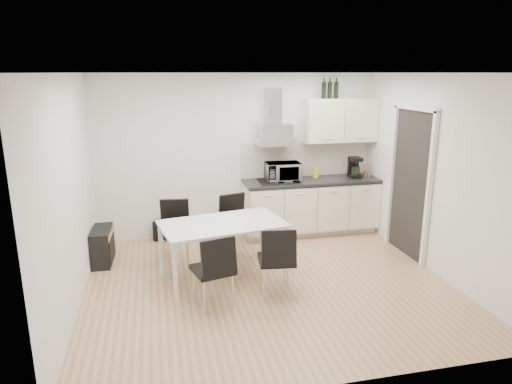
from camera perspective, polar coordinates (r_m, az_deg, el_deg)
ground at (r=5.91m, az=1.54°, el=-11.42°), size 4.50×4.50×0.00m
wall_back at (r=7.38m, az=-2.21°, el=4.54°), size 4.50×0.10×2.60m
wall_front at (r=3.64m, az=9.45°, el=-6.44°), size 4.50×0.10×2.60m
wall_left at (r=5.38m, az=-22.26°, el=-0.41°), size 0.10×4.00×2.60m
wall_right at (r=6.39m, az=21.60°, el=1.91°), size 0.10×4.00×2.60m
ceiling at (r=5.30m, az=1.74°, el=14.68°), size 4.50×4.50×0.00m
doorway at (r=6.87m, az=18.60°, el=0.88°), size 0.08×1.04×2.10m
kitchenette at (r=7.53m, az=7.13°, el=0.99°), size 2.22×0.64×2.52m
dining_table at (r=5.85m, az=-4.19°, el=-4.52°), size 1.68×1.15×0.75m
chair_far_left at (r=6.47m, az=-10.14°, el=-5.05°), size 0.49×0.55×0.88m
chair_far_right at (r=6.66m, az=-2.32°, el=-4.24°), size 0.56×0.60×0.88m
chair_near_left at (r=5.24m, az=-5.47°, el=-9.75°), size 0.55×0.59×0.88m
chair_near_right at (r=5.48m, az=2.56°, el=-8.55°), size 0.50×0.55×0.88m
guitar_amp at (r=6.78m, az=-18.65°, el=-6.40°), size 0.28×0.61×0.50m
floor_speaker at (r=7.45m, az=-11.80°, el=-4.72°), size 0.25×0.24×0.33m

